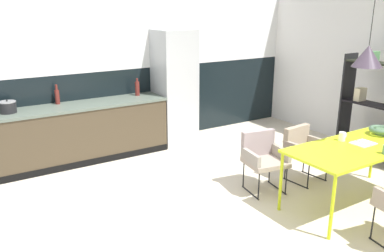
{
  "coord_description": "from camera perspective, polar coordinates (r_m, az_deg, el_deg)",
  "views": [
    {
      "loc": [
        -2.6,
        -3.03,
        2.29
      ],
      "look_at": [
        -0.19,
        0.82,
        0.92
      ],
      "focal_mm": 36.87,
      "sensor_mm": 36.0,
      "label": 1
    }
  ],
  "objects": [
    {
      "name": "ground_plane",
      "position": [
        4.6,
        7.69,
        -13.19
      ],
      "size": [
        8.74,
        8.74,
        0.0
      ],
      "primitive_type": "plane",
      "color": "beige"
    },
    {
      "name": "back_wall_splashback_dark",
      "position": [
        6.87,
        -8.81,
        2.83
      ],
      "size": [
        6.72,
        0.12,
        1.3
      ],
      "primitive_type": "cube",
      "color": "black",
      "rests_on": "ground"
    },
    {
      "name": "back_wall_panel_upper",
      "position": [
        6.68,
        -9.32,
        13.72
      ],
      "size": [
        6.72,
        0.12,
        1.3
      ],
      "primitive_type": "cube",
      "color": "silver",
      "rests_on": "back_wall_splashback_dark"
    },
    {
      "name": "kitchen_counter",
      "position": [
        6.18,
        -19.68,
        -1.56
      ],
      "size": [
        3.57,
        0.63,
        0.89
      ],
      "color": "#423626",
      "rests_on": "ground"
    },
    {
      "name": "refrigerator_column",
      "position": [
        6.77,
        -2.54,
        5.57
      ],
      "size": [
        0.62,
        0.6,
        1.94
      ],
      "primitive_type": "cube",
      "color": "#ADAFB2",
      "rests_on": "ground"
    },
    {
      "name": "dining_table",
      "position": [
        4.99,
        23.03,
        -3.11
      ],
      "size": [
        1.81,
        0.8,
        0.75
      ],
      "color": "#C4D41E",
      "rests_on": "ground"
    },
    {
      "name": "armchair_by_stool",
      "position": [
        5.57,
        15.81,
        -2.84
      ],
      "size": [
        0.53,
        0.51,
        0.73
      ],
      "rotation": [
        0.0,
        0.0,
        3.23
      ],
      "color": "gray",
      "rests_on": "ground"
    },
    {
      "name": "armchair_facing_counter",
      "position": [
        5.14,
        10.16,
        -3.96
      ],
      "size": [
        0.55,
        0.54,
        0.76
      ],
      "rotation": [
        0.0,
        0.0,
        2.97
      ],
      "color": "gray",
      "rests_on": "ground"
    },
    {
      "name": "fruit_bowl",
      "position": [
        5.49,
        25.69,
        -0.53
      ],
      "size": [
        0.3,
        0.3,
        0.09
      ],
      "color": "#4C704C",
      "rests_on": "dining_table"
    },
    {
      "name": "open_book",
      "position": [
        5.05,
        23.52,
        -2.31
      ],
      "size": [
        0.26,
        0.21,
        0.02
      ],
      "color": "white",
      "rests_on": "dining_table"
    },
    {
      "name": "mug_tall_blue",
      "position": [
        5.07,
        20.92,
        -1.4
      ],
      "size": [
        0.13,
        0.08,
        0.11
      ],
      "color": "white",
      "rests_on": "dining_table"
    },
    {
      "name": "cooking_pot",
      "position": [
        6.01,
        -25.11,
        2.5
      ],
      "size": [
        0.23,
        0.23,
        0.19
      ],
      "color": "black",
      "rests_on": "kitchen_counter"
    },
    {
      "name": "bottle_vinegar_dark",
      "position": [
        6.59,
        -7.93,
        5.44
      ],
      "size": [
        0.07,
        0.07,
        0.29
      ],
      "color": "maroon",
      "rests_on": "kitchen_counter"
    },
    {
      "name": "bottle_oil_tall",
      "position": [
        6.27,
        -18.92,
        4.1
      ],
      "size": [
        0.07,
        0.07,
        0.3
      ],
      "color": "maroon",
      "rests_on": "kitchen_counter"
    },
    {
      "name": "open_shelf_unit",
      "position": [
        6.58,
        24.56,
        2.64
      ],
      "size": [
        0.3,
        0.98,
        1.66
      ],
      "rotation": [
        0.0,
        0.0,
        -1.57
      ],
      "color": "black",
      "rests_on": "ground"
    },
    {
      "name": "pendant_lamp_over_table_near",
      "position": [
        4.78,
        24.09,
        9.21
      ],
      "size": [
        0.33,
        0.33,
        0.9
      ],
      "color": "black"
    }
  ]
}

